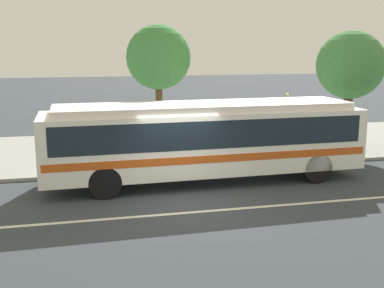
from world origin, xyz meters
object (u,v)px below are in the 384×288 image
Objects in this scene: bus_stop_sign at (286,117)px; street_tree_near_stop at (158,58)px; pedestrian_walking_along_curb at (308,130)px; pedestrian_standing_by_tree at (182,132)px; pedestrian_waiting_near_sign at (129,134)px; transit_bus at (205,136)px; street_tree_mid_block at (350,66)px.

bus_stop_sign is 0.49× the size of street_tree_near_stop.
pedestrian_walking_along_curb is 0.94× the size of pedestrian_standing_by_tree.
pedestrian_waiting_near_sign is 3.47m from street_tree_near_stop.
transit_bus is 6.02m from pedestrian_walking_along_curb.
pedestrian_walking_along_curb is at bearing -2.49° from pedestrian_waiting_near_sign.
street_tree_near_stop is at bearing 165.54° from pedestrian_walking_along_curb.
bus_stop_sign reaches higher than pedestrian_standing_by_tree.
pedestrian_standing_by_tree is 0.33× the size of street_tree_near_stop.
street_tree_mid_block is (7.51, 0.24, 2.55)m from pedestrian_standing_by_tree.
transit_bus is at bearing -150.86° from pedestrian_walking_along_curb.
transit_bus is at bearing -151.47° from bus_stop_sign.
pedestrian_waiting_near_sign is 1.00× the size of pedestrian_standing_by_tree.
street_tree_mid_block is (7.40, 3.54, 2.14)m from transit_bus.
pedestrian_standing_by_tree is 0.34× the size of street_tree_mid_block.
street_tree_near_stop is at bearing 41.04° from pedestrian_waiting_near_sign.
street_tree_mid_block reaches higher than pedestrian_waiting_near_sign.
bus_stop_sign is (3.86, 2.10, 0.21)m from transit_bus.
pedestrian_standing_by_tree is at bearing -178.16° from street_tree_mid_block.
transit_bus is 8.48m from street_tree_mid_block.
street_tree_mid_block is (2.16, 0.62, 2.62)m from pedestrian_walking_along_curb.
pedestrian_waiting_near_sign is at bearing -178.27° from street_tree_mid_block.
transit_bus is 4.40m from bus_stop_sign.
street_tree_near_stop is (-0.72, 1.19, 2.90)m from pedestrian_standing_by_tree.
street_tree_near_stop is at bearing 100.57° from transit_bus.
transit_bus is 5.20m from street_tree_near_stop.
pedestrian_walking_along_curb is at bearing -14.46° from street_tree_near_stop.
pedestrian_waiting_near_sign is at bearing -178.66° from pedestrian_standing_by_tree.
pedestrian_waiting_near_sign is 0.33× the size of street_tree_near_stop.
street_tree_mid_block is at bearing -6.57° from street_tree_near_stop.
pedestrian_walking_along_curb is at bearing 29.14° from transit_bus.
street_tree_mid_block reaches higher than pedestrian_standing_by_tree.
pedestrian_standing_by_tree is at bearing 175.97° from pedestrian_walking_along_curb.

